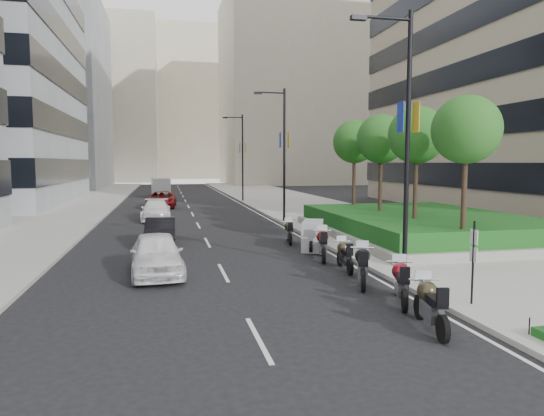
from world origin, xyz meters
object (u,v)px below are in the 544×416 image
object	(u,v)px
car_b	(160,232)
car_a	(156,254)
lamp_post_1	(282,148)
motorcycle_5	(313,236)
delivery_van	(161,188)
car_d	(162,200)
motorcycle_2	(363,266)
parking_sign	(473,258)
motorcycle_3	(345,256)
motorcycle_0	(430,305)
motorcycle_6	(289,232)
lamp_post_2	(241,153)
lamp_post_0	(403,133)
motorcycle_1	(401,282)
car_c	(156,210)
motorcycle_4	(323,244)

from	to	relation	value
car_b	car_a	bearing A→B (deg)	-89.45
lamp_post_1	motorcycle_5	distance (m)	11.12
delivery_van	car_d	bearing A→B (deg)	-93.38
motorcycle_2	car_a	size ratio (longest dim) A/B	0.50
parking_sign	motorcycle_3	xyz separation A→B (m)	(-1.72, 5.41, -0.89)
motorcycle_0	car_b	distance (m)	15.42
motorcycle_6	motorcycle_2	bearing A→B (deg)	-168.65
car_b	motorcycle_5	bearing A→B (deg)	-20.69
lamp_post_1	lamp_post_2	size ratio (longest dim) A/B	1.00
motorcycle_0	motorcycle_3	size ratio (longest dim) A/B	1.08
motorcycle_0	car_d	bearing A→B (deg)	22.52
motorcycle_3	lamp_post_0	bearing A→B (deg)	-149.48
lamp_post_2	motorcycle_6	size ratio (longest dim) A/B	4.29
lamp_post_2	motorcycle_1	world-z (taller)	lamp_post_2
lamp_post_0	motorcycle_2	distance (m)	4.61
lamp_post_0	motorcycle_1	xyz separation A→B (m)	(-1.02, -2.05, -4.45)
motorcycle_1	delivery_van	xyz separation A→B (m)	(-7.26, 47.69, 0.42)
motorcycle_0	car_b	bearing A→B (deg)	36.90
delivery_van	motorcycle_0	bearing A→B (deg)	-86.27
lamp_post_2	motorcycle_1	size ratio (longest dim) A/B	4.08
motorcycle_3	car_c	distance (m)	19.59
car_c	motorcycle_6	bearing A→B (deg)	-59.14
lamp_post_0	motorcycle_1	size ratio (longest dim) A/B	4.08
parking_sign	motorcycle_1	bearing A→B (deg)	150.37
lamp_post_1	parking_sign	bearing A→B (deg)	-88.12
parking_sign	motorcycle_5	world-z (taller)	parking_sign
lamp_post_0	motorcycle_4	xyz separation A→B (m)	(-1.21, 4.60, -4.43)
motorcycle_6	car_d	world-z (taller)	car_d
parking_sign	motorcycle_0	size ratio (longest dim) A/B	1.08
car_a	car_c	bearing A→B (deg)	87.64
motorcycle_4	motorcycle_5	distance (m)	2.25
lamp_post_2	motorcycle_3	bearing A→B (deg)	-91.87
lamp_post_0	lamp_post_1	distance (m)	17.00
motorcycle_0	lamp_post_0	bearing A→B (deg)	-6.45
motorcycle_2	car_d	world-z (taller)	car_d
motorcycle_4	car_a	size ratio (longest dim) A/B	0.52
motorcycle_1	car_d	size ratio (longest dim) A/B	0.41
lamp_post_0	parking_sign	size ratio (longest dim) A/B	3.60
car_b	motorcycle_2	bearing A→B (deg)	-53.30
lamp_post_2	motorcycle_3	distance (m)	32.92
car_b	motorcycle_6	bearing A→B (deg)	-4.28
motorcycle_4	delivery_van	world-z (taller)	delivery_van
lamp_post_0	motorcycle_3	bearing A→B (deg)	113.89
motorcycle_2	car_c	size ratio (longest dim) A/B	0.46
lamp_post_2	car_d	bearing A→B (deg)	-149.64
motorcycle_2	car_d	bearing A→B (deg)	33.84
car_d	motorcycle_4	bearing A→B (deg)	-71.31
motorcycle_2	motorcycle_5	size ratio (longest dim) A/B	0.95
motorcycle_0	motorcycle_3	world-z (taller)	motorcycle_0
motorcycle_0	parking_sign	bearing A→B (deg)	-46.47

